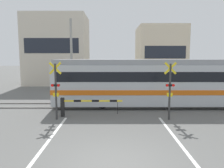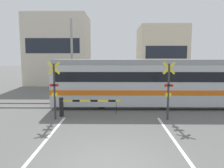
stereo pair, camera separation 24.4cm
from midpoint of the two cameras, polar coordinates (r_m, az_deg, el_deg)
The scene contains 14 objects.
ground_plane at distance 7.47m, azimuth 0.09°, elevation -20.37°, with size 160.00×160.00×0.00m, color #60605E.
rail_track_near at distance 14.78m, azimuth 0.45°, elevation -6.24°, with size 50.00×0.10×0.08m.
rail_track_far at distance 16.18m, azimuth 0.48°, elevation -5.08°, with size 50.00×0.10×0.08m.
road_stripe_left at distance 8.57m, azimuth -18.80°, elevation -16.96°, with size 0.14×9.47×0.01m.
road_stripe_right at distance 8.53m, azimuth 19.24°, elevation -17.12°, with size 0.14×9.47×0.01m.
commuter_train at distance 15.89m, azimuth 17.76°, elevation 0.63°, with size 17.49×2.70×3.28m.
crossing_barrier_near at distance 12.86m, azimuth -8.73°, elevation -5.19°, with size 3.57×0.20×1.10m.
crossing_barrier_far at distance 18.48m, azimuth 6.84°, elevation -1.43°, with size 3.57×0.20×1.10m.
crossing_signal_left at distance 12.32m, azimuth -14.26°, elevation -1.03°, with size 0.68×0.15×3.18m.
crossing_signal_right at distance 12.28m, azimuth 15.08°, elevation -1.08°, with size 0.68×0.15×3.18m.
pedestrian at distance 20.20m, azimuth -1.22°, elevation 0.13°, with size 0.38×0.23×1.74m.
building_left_of_street at distance 29.31m, azimuth -13.37°, elevation 8.57°, with size 7.48×6.13×8.62m.
building_right_of_street at distance 29.05m, azimuth 12.83°, elevation 7.26°, with size 5.66×6.13×7.26m.
utility_pole_streetside at distance 21.05m, azimuth -10.10°, elevation 7.08°, with size 0.22×0.22×6.98m.
Camera 2 is at (0.20, -6.63, 3.44)m, focal length 35.00 mm.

